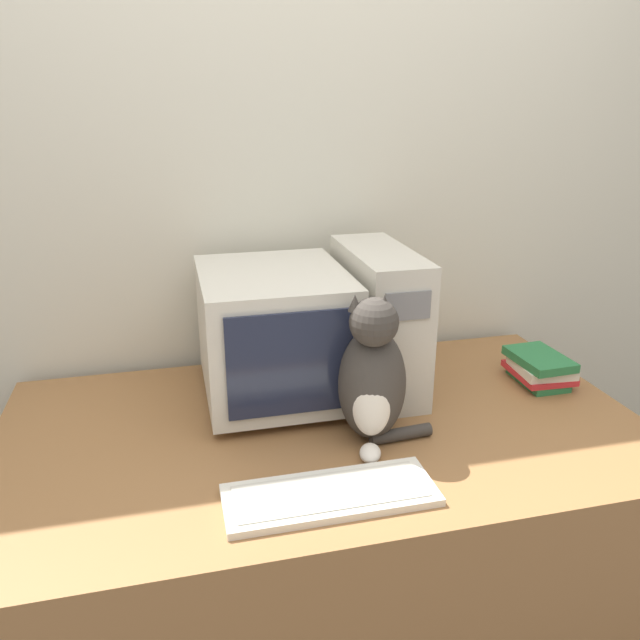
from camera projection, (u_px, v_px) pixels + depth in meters
wall_back at (283, 212)px, 2.01m from camera, size 7.00×0.05×2.50m
desk at (324, 542)px, 1.81m from camera, size 1.72×0.96×0.77m
crt_monitor at (274, 333)px, 1.78m from camera, size 0.40×0.49×0.38m
computer_tower at (378, 319)px, 1.84m from camera, size 0.18×0.45×0.42m
keyboard at (330, 495)px, 1.37m from camera, size 0.47×0.17×0.02m
cat at (373, 379)px, 1.56m from camera, size 0.27×0.28×0.39m
book_stack at (540, 368)px, 1.90m from camera, size 0.17×0.21×0.09m
pen at (274, 481)px, 1.42m from camera, size 0.13×0.02×0.01m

